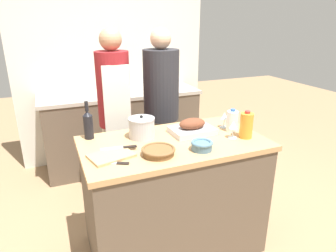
# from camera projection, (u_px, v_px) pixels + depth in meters

# --- Properties ---
(ground_plane) EXTENTS (12.00, 12.00, 0.00)m
(ground_plane) POSITION_uv_depth(u_px,v_px,m) (173.00, 243.00, 2.51)
(ground_plane) COLOR #9E7A56
(kitchen_island) EXTENTS (1.35, 0.75, 0.93)m
(kitchen_island) POSITION_uv_depth(u_px,v_px,m) (173.00, 195.00, 2.35)
(kitchen_island) COLOR brown
(kitchen_island) RESTS_ON ground_plane
(back_counter) EXTENTS (1.90, 0.60, 0.94)m
(back_counter) POSITION_uv_depth(u_px,v_px,m) (123.00, 129.00, 3.76)
(back_counter) COLOR brown
(back_counter) RESTS_ON ground_plane
(back_wall) EXTENTS (2.40, 0.10, 2.55)m
(back_wall) POSITION_uv_depth(u_px,v_px,m) (113.00, 60.00, 3.79)
(back_wall) COLOR silver
(back_wall) RESTS_ON ground_plane
(roasting_pan) EXTENTS (0.34, 0.24, 0.12)m
(roasting_pan) POSITION_uv_depth(u_px,v_px,m) (192.00, 128.00, 2.33)
(roasting_pan) COLOR #BCBCC1
(roasting_pan) RESTS_ON kitchen_island
(wicker_basket) EXTENTS (0.23, 0.23, 0.05)m
(wicker_basket) POSITION_uv_depth(u_px,v_px,m) (158.00, 151.00, 1.96)
(wicker_basket) COLOR brown
(wicker_basket) RESTS_ON kitchen_island
(cutting_board) EXTENTS (0.31, 0.25, 0.02)m
(cutting_board) POSITION_uv_depth(u_px,v_px,m) (111.00, 156.00, 1.94)
(cutting_board) COLOR tan
(cutting_board) RESTS_ON kitchen_island
(stock_pot) EXTENTS (0.20, 0.20, 0.18)m
(stock_pot) POSITION_uv_depth(u_px,v_px,m) (142.00, 128.00, 2.24)
(stock_pot) COLOR #B7B7BC
(stock_pot) RESTS_ON kitchen_island
(mixing_bowl) EXTENTS (0.15, 0.15, 0.07)m
(mixing_bowl) POSITION_uv_depth(u_px,v_px,m) (202.00, 145.00, 2.04)
(mixing_bowl) COLOR slate
(mixing_bowl) RESTS_ON kitchen_island
(juice_jug) EXTENTS (0.10, 0.10, 0.21)m
(juice_jug) POSITION_uv_depth(u_px,v_px,m) (246.00, 125.00, 2.23)
(juice_jug) COLOR orange
(juice_jug) RESTS_ON kitchen_island
(milk_jug) EXTENTS (0.09, 0.09, 0.18)m
(milk_jug) POSITION_uv_depth(u_px,v_px,m) (232.00, 121.00, 2.37)
(milk_jug) COLOR white
(milk_jug) RESTS_ON kitchen_island
(wine_bottle_green) EXTENTS (0.07, 0.07, 0.29)m
(wine_bottle_green) POSITION_uv_depth(u_px,v_px,m) (88.00, 124.00, 2.21)
(wine_bottle_green) COLOR black
(wine_bottle_green) RESTS_ON kitchen_island
(wine_glass_left) EXTENTS (0.07, 0.07, 0.13)m
(wine_glass_left) POSITION_uv_depth(u_px,v_px,m) (224.00, 117.00, 2.44)
(wine_glass_left) COLOR silver
(wine_glass_left) RESTS_ON kitchen_island
(wine_glass_right) EXTENTS (0.07, 0.07, 0.13)m
(wine_glass_right) POSITION_uv_depth(u_px,v_px,m) (233.00, 126.00, 2.22)
(wine_glass_right) COLOR silver
(wine_glass_right) RESTS_ON kitchen_island
(knife_chef) EXTENTS (0.25, 0.06, 0.01)m
(knife_chef) POSITION_uv_depth(u_px,v_px,m) (120.00, 148.00, 2.03)
(knife_chef) COLOR #B7B7BC
(knife_chef) RESTS_ON cutting_board
(knife_paring) EXTENTS (0.19, 0.12, 0.01)m
(knife_paring) POSITION_uv_depth(u_px,v_px,m) (114.00, 163.00, 1.85)
(knife_paring) COLOR #B7B7BC
(knife_paring) RESTS_ON kitchen_island
(stand_mixer) EXTENTS (0.18, 0.14, 0.31)m
(stand_mixer) POSITION_uv_depth(u_px,v_px,m) (161.00, 81.00, 3.63)
(stand_mixer) COLOR #333842
(stand_mixer) RESTS_ON back_counter
(condiment_bottle_tall) EXTENTS (0.06, 0.06, 0.15)m
(condiment_bottle_tall) POSITION_uv_depth(u_px,v_px,m) (113.00, 87.00, 3.56)
(condiment_bottle_tall) COLOR #B28E2D
(condiment_bottle_tall) RESTS_ON back_counter
(condiment_bottle_short) EXTENTS (0.06, 0.06, 0.17)m
(condiment_bottle_short) POSITION_uv_depth(u_px,v_px,m) (175.00, 81.00, 3.82)
(condiment_bottle_short) COLOR #B28E2D
(condiment_bottle_short) RESTS_ON back_counter
(condiment_bottle_extra) EXTENTS (0.07, 0.07, 0.22)m
(condiment_bottle_extra) POSITION_uv_depth(u_px,v_px,m) (122.00, 84.00, 3.59)
(condiment_bottle_extra) COLOR #234C28
(condiment_bottle_extra) RESTS_ON back_counter
(person_cook_aproned) EXTENTS (0.30, 0.31, 1.71)m
(person_cook_aproned) POSITION_uv_depth(u_px,v_px,m) (115.00, 111.00, 2.81)
(person_cook_aproned) COLOR beige
(person_cook_aproned) RESTS_ON ground_plane
(person_cook_guest) EXTENTS (0.35, 0.35, 1.70)m
(person_cook_guest) POSITION_uv_depth(u_px,v_px,m) (161.00, 107.00, 3.00)
(person_cook_guest) COLOR beige
(person_cook_guest) RESTS_ON ground_plane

